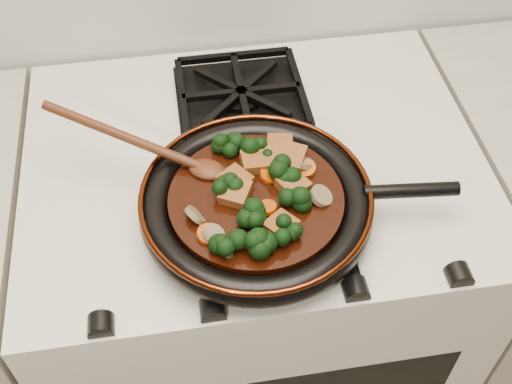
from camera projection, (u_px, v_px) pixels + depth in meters
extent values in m
cube|color=beige|center=(254.00, 299.00, 1.41)|extent=(0.76, 0.60, 0.90)
cylinder|color=black|center=(256.00, 208.00, 0.95)|extent=(0.32, 0.32, 0.01)
torus|color=black|center=(256.00, 204.00, 0.94)|extent=(0.34, 0.34, 0.04)
torus|color=#4C1C0A|center=(256.00, 195.00, 0.93)|extent=(0.34, 0.34, 0.01)
cylinder|color=black|center=(411.00, 191.00, 0.94)|extent=(0.14, 0.04, 0.02)
cylinder|color=black|center=(256.00, 201.00, 0.94)|extent=(0.26, 0.26, 0.02)
cube|color=brown|center=(280.00, 146.00, 0.99)|extent=(0.05, 0.04, 0.02)
cube|color=brown|center=(234.00, 182.00, 0.94)|extent=(0.06, 0.06, 0.03)
cube|color=brown|center=(277.00, 161.00, 0.97)|extent=(0.05, 0.05, 0.03)
cube|color=brown|center=(281.00, 227.00, 0.88)|extent=(0.05, 0.06, 0.03)
cube|color=brown|center=(293.00, 185.00, 0.93)|extent=(0.05, 0.06, 0.02)
cube|color=brown|center=(236.00, 194.00, 0.92)|extent=(0.06, 0.06, 0.03)
cube|color=brown|center=(289.00, 158.00, 0.97)|extent=(0.06, 0.06, 0.03)
cube|color=brown|center=(254.00, 163.00, 0.96)|extent=(0.04, 0.04, 0.02)
cylinder|color=#B53D05|center=(307.00, 169.00, 0.96)|extent=(0.03, 0.03, 0.02)
cylinder|color=#B53D05|center=(267.00, 208.00, 0.91)|extent=(0.03, 0.03, 0.01)
cylinder|color=#B53D05|center=(208.00, 234.00, 0.88)|extent=(0.03, 0.03, 0.02)
cylinder|color=#B53D05|center=(270.00, 175.00, 0.95)|extent=(0.03, 0.03, 0.02)
cylinder|color=olive|center=(213.00, 234.00, 0.88)|extent=(0.04, 0.04, 0.02)
cylinder|color=olive|center=(195.00, 215.00, 0.90)|extent=(0.04, 0.04, 0.03)
cylinder|color=olive|center=(213.00, 235.00, 0.88)|extent=(0.04, 0.04, 0.02)
cylinder|color=olive|center=(303.00, 163.00, 0.96)|extent=(0.05, 0.05, 0.02)
cylinder|color=olive|center=(321.00, 196.00, 0.92)|extent=(0.04, 0.04, 0.02)
ellipsoid|color=#4A210F|center=(207.00, 169.00, 0.96)|extent=(0.07, 0.06, 0.02)
cylinder|color=#4A210F|center=(125.00, 137.00, 0.96)|extent=(0.02, 0.02, 0.26)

